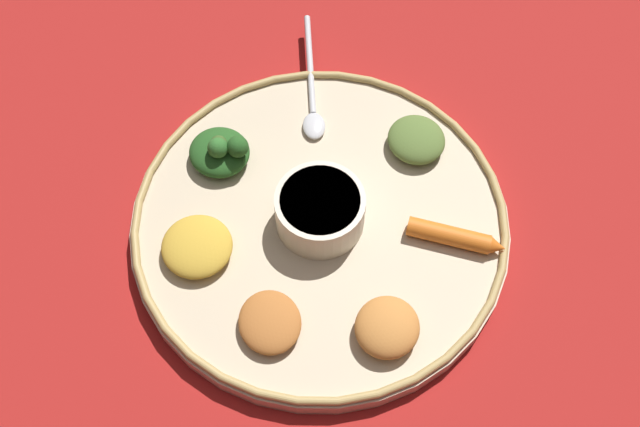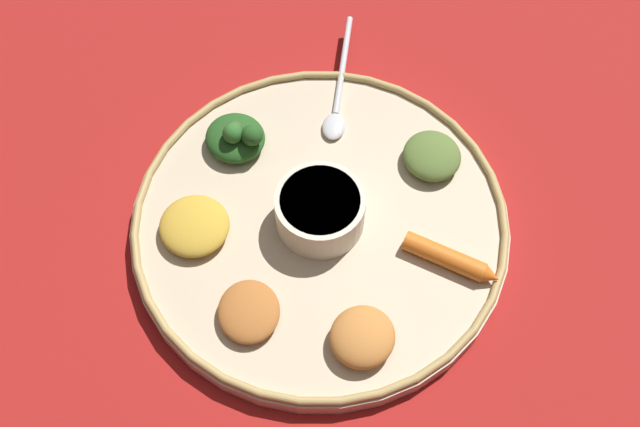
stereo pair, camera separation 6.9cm
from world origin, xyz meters
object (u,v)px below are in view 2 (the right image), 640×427
Objects in this scene: spoon at (338,96)px; carrot_near_spoon at (450,259)px; center_bowl at (320,209)px; greens_pile at (237,137)px.

spoon is 0.22m from carrot_near_spoon.
center_bowl is at bearing 142.64° from carrot_near_spoon.
spoon is at bearing 100.98° from carrot_near_spoon.
greens_pile is at bearing -166.33° from spoon.
carrot_near_spoon reaches higher than spoon.
carrot_near_spoon is at bearing -79.02° from spoon.
center_bowl is 0.12m from greens_pile.
center_bowl is 1.02× the size of greens_pile.
carrot_near_spoon is at bearing -37.36° from center_bowl.
center_bowl is at bearing -114.23° from spoon.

